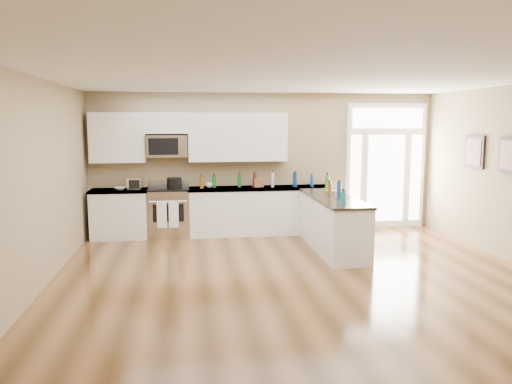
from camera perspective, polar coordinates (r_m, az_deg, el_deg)
ground at (r=6.59m, az=6.41°, el=-11.72°), size 8.00×8.00×0.00m
room_shell at (r=6.23m, az=6.65°, el=3.25°), size 8.00×8.00×8.00m
back_cabinet_left at (r=9.95m, az=-15.27°, el=-2.59°), size 1.10×0.66×0.94m
back_cabinet_right at (r=9.96m, az=0.41°, el=-2.30°), size 2.85×0.66×0.94m
peninsula_cabinet at (r=8.80m, az=8.76°, el=-3.80°), size 0.69×2.32×0.94m
upper_cabinet_left at (r=9.94m, az=-15.54°, el=6.01°), size 1.04×0.33×0.95m
upper_cabinet_right at (r=9.90m, az=-2.09°, el=6.29°), size 1.94×0.33×0.95m
upper_cabinet_short at (r=9.86m, az=-10.19°, el=7.76°), size 0.82×0.33×0.40m
microwave at (r=9.83m, az=-10.14°, el=5.20°), size 0.78×0.41×0.42m
entry_door at (r=10.81m, az=14.57°, el=2.88°), size 1.70×0.10×2.60m
wall_art_near at (r=9.63m, az=23.69°, el=4.24°), size 0.05×0.58×0.58m
wall_art_far at (r=8.80m, az=27.07°, el=3.74°), size 0.05×0.58×0.58m
kitchen_range at (r=9.86m, az=-9.91°, el=-2.28°), size 0.79×0.70×1.08m
stockpot at (r=9.73m, az=-9.33°, el=1.06°), size 0.37×0.37×0.22m
toaster_oven at (r=9.81m, az=-13.69°, el=0.94°), size 0.29×0.24×0.22m
cardboard_box at (r=9.91m, az=0.23°, el=1.04°), size 0.22×0.18×0.16m
bowl_left at (r=9.83m, az=-15.26°, el=0.39°), size 0.22×0.22×0.05m
bowl_peninsula at (r=9.15m, az=8.59°, el=0.06°), size 0.25×0.25×0.06m
cup_counter at (r=9.86m, az=-5.36°, el=0.79°), size 0.13×0.13×0.10m
counter_bottles at (r=9.37m, az=3.66°, el=0.91°), size 2.41×2.43×0.30m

